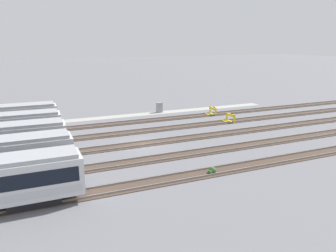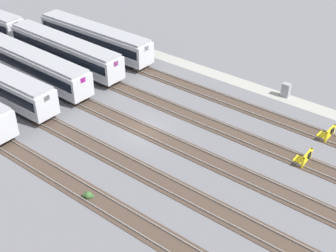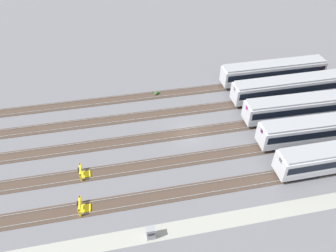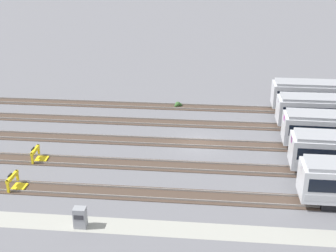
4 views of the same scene
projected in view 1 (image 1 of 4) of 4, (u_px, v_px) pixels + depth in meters
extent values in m
plane|color=slate|center=(143.00, 144.00, 37.00)|extent=(400.00, 400.00, 0.00)
cube|color=#9E9E93|center=(112.00, 117.00, 50.09)|extent=(54.00, 2.00, 0.01)
cube|color=#47382D|center=(120.00, 124.00, 46.02)|extent=(90.00, 2.23, 0.06)
cube|color=gray|center=(121.00, 124.00, 45.36)|extent=(90.00, 0.07, 0.15)
cube|color=gray|center=(118.00, 122.00, 46.63)|extent=(90.00, 0.07, 0.15)
cube|color=#47382D|center=(130.00, 133.00, 41.51)|extent=(90.00, 2.24, 0.06)
cube|color=gray|center=(132.00, 133.00, 40.84)|extent=(90.00, 0.07, 0.15)
cube|color=gray|center=(128.00, 130.00, 42.12)|extent=(90.00, 0.07, 0.15)
cube|color=#47382D|center=(143.00, 144.00, 36.99)|extent=(90.00, 2.24, 0.06)
cube|color=gray|center=(145.00, 145.00, 36.32)|extent=(90.00, 0.07, 0.15)
cube|color=gray|center=(141.00, 141.00, 37.60)|extent=(90.00, 0.07, 0.15)
cube|color=#47382D|center=(160.00, 158.00, 32.47)|extent=(90.00, 2.23, 0.06)
cube|color=gray|center=(162.00, 160.00, 31.81)|extent=(90.00, 0.07, 0.15)
cube|color=gray|center=(157.00, 155.00, 33.08)|extent=(90.00, 0.07, 0.15)
cube|color=#47382D|center=(182.00, 177.00, 27.96)|extent=(90.00, 2.23, 0.06)
cube|color=gray|center=(185.00, 179.00, 27.29)|extent=(90.00, 0.07, 0.15)
cube|color=gray|center=(178.00, 173.00, 28.57)|extent=(90.00, 0.07, 0.15)
cube|color=#B21E99|center=(80.00, 157.00, 24.06)|extent=(0.08, 0.70, 0.56)
cube|color=black|center=(34.00, 199.00, 23.45)|extent=(3.61, 2.26, 0.70)
cube|color=#B21E99|center=(60.00, 115.00, 37.39)|extent=(0.10, 0.70, 0.56)
cube|color=black|center=(31.00, 141.00, 36.86)|extent=(3.65, 2.32, 0.70)
cube|color=#B21E99|center=(65.00, 126.00, 32.92)|extent=(0.10, 0.70, 0.56)
cube|color=black|center=(31.00, 155.00, 32.38)|extent=(3.65, 2.32, 0.70)
cube|color=#B21E99|center=(56.00, 107.00, 42.12)|extent=(0.08, 0.70, 0.56)
cube|color=black|center=(30.00, 130.00, 41.51)|extent=(3.60, 2.24, 0.70)
cube|color=#B21E99|center=(71.00, 138.00, 28.60)|extent=(0.09, 0.70, 0.56)
cube|color=black|center=(33.00, 173.00, 27.97)|extent=(3.62, 2.27, 0.70)
cube|color=yellow|center=(216.00, 112.00, 50.82)|extent=(0.19, 0.19, 1.15)
cube|color=yellow|center=(210.00, 110.00, 52.44)|extent=(0.19, 0.19, 1.15)
cube|color=yellow|center=(213.00, 108.00, 51.52)|extent=(0.32, 2.01, 0.30)
cube|color=yellow|center=(210.00, 114.00, 51.56)|extent=(1.14, 1.12, 0.18)
cube|color=black|center=(214.00, 108.00, 51.59)|extent=(0.14, 0.60, 0.44)
cube|color=yellow|center=(234.00, 119.00, 46.29)|extent=(0.18, 0.18, 1.15)
cube|color=yellow|center=(227.00, 116.00, 47.87)|extent=(0.18, 0.18, 1.15)
cube|color=yellow|center=(231.00, 115.00, 46.97)|extent=(0.30, 2.01, 0.30)
cube|color=yellow|center=(227.00, 121.00, 46.98)|extent=(1.13, 1.11, 0.18)
cube|color=black|center=(232.00, 115.00, 47.05)|extent=(0.14, 0.60, 0.44)
cube|color=gray|center=(159.00, 107.00, 53.24)|extent=(0.90, 0.70, 1.60)
cube|color=#333338|center=(159.00, 106.00, 53.50)|extent=(0.70, 0.04, 0.36)
sphere|color=#38602D|center=(212.00, 170.00, 28.80)|extent=(0.64, 0.64, 0.64)
sphere|color=#38602D|center=(210.00, 172.00, 28.61)|extent=(0.44, 0.44, 0.44)
sphere|color=#38602D|center=(214.00, 171.00, 29.08)|extent=(0.36, 0.36, 0.36)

